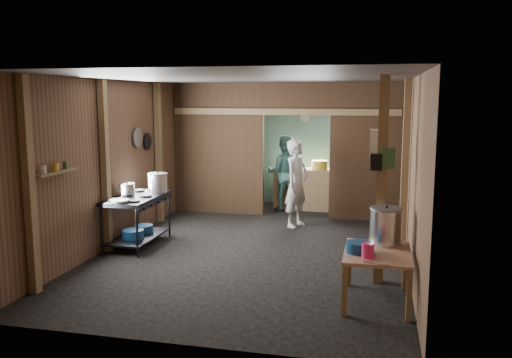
% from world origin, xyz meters
% --- Properties ---
extents(floor, '(4.50, 7.00, 0.00)m').
position_xyz_m(floor, '(0.00, 0.00, 0.00)').
color(floor, black).
rests_on(floor, ground).
extents(ceiling, '(4.50, 7.00, 0.00)m').
position_xyz_m(ceiling, '(0.00, 0.00, 2.60)').
color(ceiling, '#474441').
rests_on(ceiling, ground).
extents(wall_back, '(4.50, 0.00, 2.60)m').
position_xyz_m(wall_back, '(0.00, 3.50, 1.30)').
color(wall_back, brown).
rests_on(wall_back, ground).
extents(wall_front, '(4.50, 0.00, 2.60)m').
position_xyz_m(wall_front, '(0.00, -3.50, 1.30)').
color(wall_front, brown).
rests_on(wall_front, ground).
extents(wall_left, '(0.00, 7.00, 2.60)m').
position_xyz_m(wall_left, '(-2.25, 0.00, 1.30)').
color(wall_left, brown).
rests_on(wall_left, ground).
extents(wall_right, '(0.00, 7.00, 2.60)m').
position_xyz_m(wall_right, '(2.25, 0.00, 1.30)').
color(wall_right, brown).
rests_on(wall_right, ground).
extents(partition_left, '(1.85, 0.10, 2.60)m').
position_xyz_m(partition_left, '(-1.32, 2.20, 1.30)').
color(partition_left, '#493120').
rests_on(partition_left, floor).
extents(partition_right, '(1.35, 0.10, 2.60)m').
position_xyz_m(partition_right, '(1.57, 2.20, 1.30)').
color(partition_right, '#493120').
rests_on(partition_right, floor).
extents(partition_header, '(1.30, 0.10, 0.60)m').
position_xyz_m(partition_header, '(0.25, 2.20, 2.30)').
color(partition_header, '#493120').
rests_on(partition_header, wall_back).
extents(turquoise_panel, '(4.40, 0.06, 2.50)m').
position_xyz_m(turquoise_panel, '(0.00, 3.44, 1.25)').
color(turquoise_panel, '#6DADA4').
rests_on(turquoise_panel, wall_back).
extents(back_counter, '(1.20, 0.50, 0.85)m').
position_xyz_m(back_counter, '(0.30, 2.95, 0.42)').
color(back_counter, '#8B7253').
rests_on(back_counter, floor).
extents(wall_clock, '(0.20, 0.03, 0.20)m').
position_xyz_m(wall_clock, '(0.25, 3.40, 1.90)').
color(wall_clock, silver).
rests_on(wall_clock, wall_back).
extents(post_left_a, '(0.10, 0.12, 2.60)m').
position_xyz_m(post_left_a, '(-2.18, -2.60, 1.30)').
color(post_left_a, '#8B7253').
rests_on(post_left_a, floor).
extents(post_left_b, '(0.10, 0.12, 2.60)m').
position_xyz_m(post_left_b, '(-2.18, -0.80, 1.30)').
color(post_left_b, '#8B7253').
rests_on(post_left_b, floor).
extents(post_left_c, '(0.10, 0.12, 2.60)m').
position_xyz_m(post_left_c, '(-2.18, 1.20, 1.30)').
color(post_left_c, '#8B7253').
rests_on(post_left_c, floor).
extents(post_right, '(0.10, 0.12, 2.60)m').
position_xyz_m(post_right, '(2.18, -0.20, 1.30)').
color(post_right, '#8B7253').
rests_on(post_right, floor).
extents(post_free, '(0.12, 0.12, 2.60)m').
position_xyz_m(post_free, '(1.85, -1.30, 1.30)').
color(post_free, '#8B7253').
rests_on(post_free, floor).
extents(cross_beam, '(4.40, 0.12, 0.12)m').
position_xyz_m(cross_beam, '(0.00, 2.15, 2.05)').
color(cross_beam, '#8B7253').
rests_on(cross_beam, wall_left).
extents(pan_lid_big, '(0.03, 0.34, 0.34)m').
position_xyz_m(pan_lid_big, '(-2.21, 0.40, 1.65)').
color(pan_lid_big, slate).
rests_on(pan_lid_big, wall_left).
extents(pan_lid_small, '(0.03, 0.30, 0.30)m').
position_xyz_m(pan_lid_small, '(-2.21, 0.80, 1.55)').
color(pan_lid_small, black).
rests_on(pan_lid_small, wall_left).
extents(wall_shelf, '(0.14, 0.80, 0.03)m').
position_xyz_m(wall_shelf, '(-2.15, -2.10, 1.40)').
color(wall_shelf, '#8B7253').
rests_on(wall_shelf, wall_left).
extents(jar_white, '(0.07, 0.07, 0.10)m').
position_xyz_m(jar_white, '(-2.15, -2.35, 1.47)').
color(jar_white, silver).
rests_on(jar_white, wall_shelf).
extents(jar_yellow, '(0.08, 0.08, 0.10)m').
position_xyz_m(jar_yellow, '(-2.15, -2.10, 1.47)').
color(jar_yellow, gold).
rests_on(jar_yellow, wall_shelf).
extents(jar_green, '(0.06, 0.06, 0.10)m').
position_xyz_m(jar_green, '(-2.15, -1.88, 1.47)').
color(jar_green, '#315D32').
rests_on(jar_green, wall_shelf).
extents(bag_white, '(0.22, 0.15, 0.32)m').
position_xyz_m(bag_white, '(1.80, -1.22, 1.78)').
color(bag_white, silver).
rests_on(bag_white, post_free).
extents(bag_green, '(0.16, 0.12, 0.24)m').
position_xyz_m(bag_green, '(1.92, -1.36, 1.60)').
color(bag_green, '#315D32').
rests_on(bag_green, post_free).
extents(bag_black, '(0.14, 0.10, 0.20)m').
position_xyz_m(bag_black, '(1.78, -1.38, 1.55)').
color(bag_black, black).
rests_on(bag_black, post_free).
extents(gas_range, '(0.69, 1.34, 0.79)m').
position_xyz_m(gas_range, '(-1.88, -0.41, 0.40)').
color(gas_range, black).
rests_on(gas_range, floor).
extents(prep_table, '(0.74, 1.02, 0.60)m').
position_xyz_m(prep_table, '(1.83, -1.99, 0.30)').
color(prep_table, tan).
rests_on(prep_table, floor).
extents(stove_pot_large, '(0.37, 0.37, 0.33)m').
position_xyz_m(stove_pot_large, '(-1.71, 0.04, 0.94)').
color(stove_pot_large, silver).
rests_on(stove_pot_large, gas_range).
extents(stove_pot_med, '(0.29, 0.29, 0.21)m').
position_xyz_m(stove_pot_med, '(-2.05, -0.38, 0.88)').
color(stove_pot_med, silver).
rests_on(stove_pot_med, gas_range).
extents(frying_pan, '(0.31, 0.51, 0.07)m').
position_xyz_m(frying_pan, '(-1.88, -0.94, 0.81)').
color(frying_pan, slate).
rests_on(frying_pan, gas_range).
extents(blue_tub_front, '(0.33, 0.33, 0.14)m').
position_xyz_m(blue_tub_front, '(-1.88, -0.57, 0.22)').
color(blue_tub_front, navy).
rests_on(blue_tub_front, gas_range).
extents(blue_tub_back, '(0.30, 0.30, 0.12)m').
position_xyz_m(blue_tub_back, '(-1.88, -0.18, 0.21)').
color(blue_tub_back, navy).
rests_on(blue_tub_back, gas_range).
extents(stock_pot, '(0.39, 0.39, 0.46)m').
position_xyz_m(stock_pot, '(1.92, -1.64, 0.81)').
color(stock_pot, silver).
rests_on(stock_pot, prep_table).
extents(wash_basin, '(0.33, 0.33, 0.12)m').
position_xyz_m(wash_basin, '(1.63, -2.07, 0.66)').
color(wash_basin, navy).
rests_on(wash_basin, prep_table).
extents(pink_bucket, '(0.14, 0.14, 0.16)m').
position_xyz_m(pink_bucket, '(1.72, -2.26, 0.68)').
color(pink_bucket, '#EE296E').
rests_on(pink_bucket, prep_table).
extents(knife, '(0.30, 0.10, 0.01)m').
position_xyz_m(knife, '(1.82, -2.46, 0.61)').
color(knife, silver).
rests_on(knife, prep_table).
extents(yellow_tub, '(0.33, 0.33, 0.18)m').
position_xyz_m(yellow_tub, '(0.63, 2.95, 0.94)').
color(yellow_tub, gold).
rests_on(yellow_tub, back_counter).
extents(red_cup, '(0.12, 0.12, 0.14)m').
position_xyz_m(red_cup, '(-0.04, 2.95, 0.92)').
color(red_cup, '#AC2E41').
rests_on(red_cup, back_counter).
extents(cook, '(0.57, 0.68, 1.58)m').
position_xyz_m(cook, '(0.38, 1.40, 0.79)').
color(cook, silver).
rests_on(cook, floor).
extents(worker_back, '(0.83, 0.69, 1.55)m').
position_xyz_m(worker_back, '(-0.08, 2.76, 0.78)').
color(worker_back, '#447C74').
rests_on(worker_back, floor).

